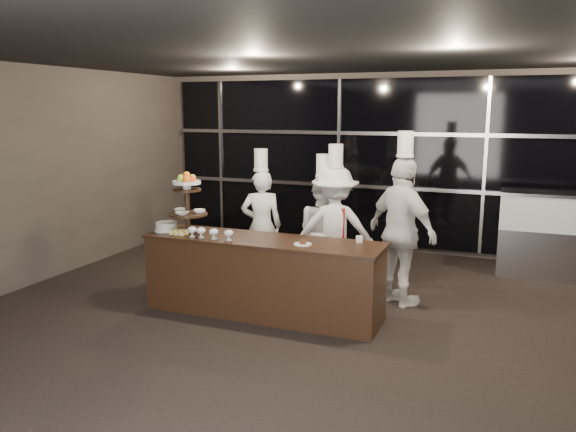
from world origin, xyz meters
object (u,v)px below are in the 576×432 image
at_px(buffet_counter, 263,276).
at_px(display_stand, 187,198).
at_px(display_case, 552,230).
at_px(layer_cake, 166,227).
at_px(chef_d, 402,231).
at_px(chef_a, 262,224).
at_px(chef_c, 335,228).
at_px(chef_b, 323,231).

distance_m(buffet_counter, display_stand, 1.33).
height_order(buffet_counter, display_case, display_case).
relative_size(layer_cake, chef_d, 0.14).
bearing_deg(display_case, buffet_counter, -137.82).
bearing_deg(display_case, chef_d, -131.90).
distance_m(chef_a, chef_c, 1.08).
bearing_deg(chef_b, layer_cake, -140.16).
distance_m(layer_cake, chef_d, 2.90).
relative_size(display_case, chef_c, 0.74).
xyz_separation_m(layer_cake, display_case, (4.52, 2.98, -0.29)).
xyz_separation_m(buffet_counter, display_case, (3.24, 2.93, 0.22)).
relative_size(display_case, chef_a, 0.77).
relative_size(layer_cake, chef_a, 0.16).
distance_m(display_case, chef_c, 3.23).
distance_m(chef_b, chef_d, 1.20).
bearing_deg(display_stand, chef_c, 39.29).
xyz_separation_m(chef_a, chef_b, (0.90, 0.03, -0.04)).
xyz_separation_m(layer_cake, chef_a, (0.70, 1.30, -0.16)).
bearing_deg(display_stand, chef_b, 44.29).
height_order(display_stand, chef_a, chef_a).
bearing_deg(chef_b, display_case, 29.46).
bearing_deg(chef_c, chef_d, -16.94).
bearing_deg(chef_d, display_case, 48.10).
distance_m(display_stand, chef_c, 2.00).
height_order(buffet_counter, display_stand, display_stand).
bearing_deg(chef_c, layer_cake, -144.37).
relative_size(buffet_counter, chef_c, 1.45).
height_order(display_case, chef_c, chef_c).
xyz_separation_m(buffet_counter, display_stand, (-1.00, -0.00, 0.87)).
xyz_separation_m(buffet_counter, chef_b, (0.31, 1.28, 0.31)).
relative_size(layer_cake, chef_b, 0.16).
relative_size(display_stand, layer_cake, 2.48).
height_order(chef_a, chef_b, chef_a).
relative_size(chef_a, chef_c, 0.95).
bearing_deg(buffet_counter, layer_cake, -177.77).
height_order(buffet_counter, chef_d, chef_d).
relative_size(layer_cake, chef_c, 0.15).
relative_size(display_stand, chef_b, 0.41).
height_order(display_stand, chef_b, chef_b).
bearing_deg(chef_c, buffet_counter, -112.16).
height_order(display_case, chef_d, chef_d).
bearing_deg(buffet_counter, display_stand, -179.99).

